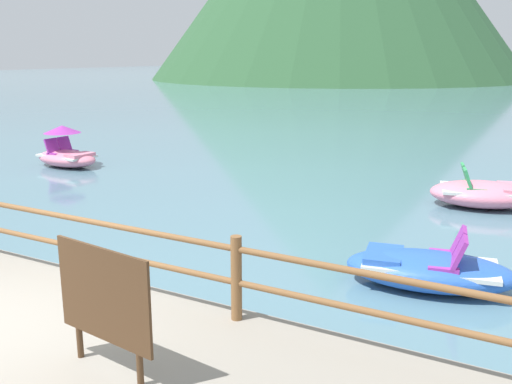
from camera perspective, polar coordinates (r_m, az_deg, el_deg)
ground_plane at (r=43.78m, az=22.19°, el=8.44°), size 200.00×200.00×0.00m
dock_railing at (r=7.57m, az=-17.67°, el=-4.19°), size 23.92×0.12×0.95m
sign_board at (r=5.28m, az=-15.00°, el=-10.11°), size 1.18×0.19×1.19m
pedal_boat_1 at (r=17.59m, az=-18.50°, el=3.70°), size 2.20×1.26×1.20m
pedal_boat_2 at (r=8.42m, az=16.93°, el=-7.43°), size 2.50×1.54×0.85m
pedal_boat_3 at (r=13.21m, az=21.74°, el=-0.12°), size 2.43×1.89×0.88m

